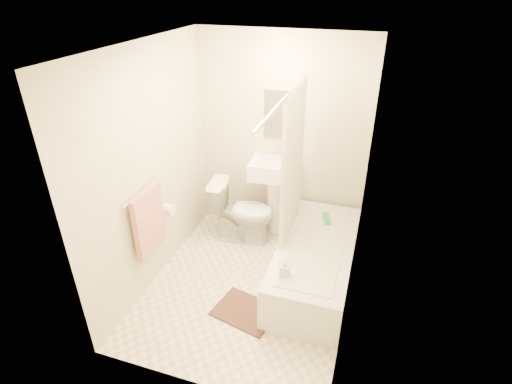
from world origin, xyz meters
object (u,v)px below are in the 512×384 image
(toilet, at_px, (242,212))
(soap_bottle, at_px, (285,268))
(bathtub, at_px, (315,263))
(bath_mat, at_px, (245,311))
(sink, at_px, (274,194))

(toilet, relative_size, soap_bottle, 4.21)
(bathtub, distance_m, bath_mat, 0.88)
(bath_mat, xyz_separation_m, soap_bottle, (0.35, 0.08, 0.55))
(sink, xyz_separation_m, bathtub, (0.66, -0.75, -0.31))
(toilet, distance_m, sink, 0.44)
(bathtub, distance_m, soap_bottle, 0.68)
(bathtub, height_order, bath_mat, bathtub)
(toilet, height_order, sink, sink)
(toilet, distance_m, bathtub, 1.11)
(toilet, xyz_separation_m, sink, (0.32, 0.25, 0.17))
(bath_mat, bearing_deg, bathtub, 50.09)
(bathtub, xyz_separation_m, bath_mat, (-0.55, -0.65, -0.23))
(toilet, bearing_deg, bathtub, -122.04)
(sink, bearing_deg, soap_bottle, -74.80)
(toilet, relative_size, bath_mat, 1.33)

